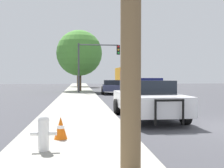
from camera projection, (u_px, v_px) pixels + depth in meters
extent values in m
cube|color=#99968C|center=(77.00, 130.00, 8.31)|extent=(3.00, 110.00, 0.13)
cube|color=white|center=(147.00, 102.00, 10.93)|extent=(2.06, 4.85, 0.66)
cube|color=black|center=(146.00, 87.00, 11.15)|extent=(1.72, 2.54, 0.50)
cylinder|color=black|center=(185.00, 115.00, 9.60)|extent=(0.26, 0.67, 0.66)
cylinder|color=black|center=(131.00, 116.00, 9.33)|extent=(0.26, 0.67, 0.66)
cylinder|color=black|center=(159.00, 106.00, 12.54)|extent=(0.26, 0.67, 0.66)
cylinder|color=black|center=(117.00, 106.00, 12.27)|extent=(0.26, 0.67, 0.66)
cylinder|color=black|center=(183.00, 112.00, 8.50)|extent=(0.07, 0.07, 0.78)
cylinder|color=black|center=(156.00, 112.00, 8.37)|extent=(0.07, 0.07, 0.78)
cylinder|color=black|center=(169.00, 100.00, 8.43)|extent=(0.92, 0.10, 0.07)
cube|color=navy|center=(146.00, 79.00, 11.14)|extent=(1.39, 0.24, 0.09)
cube|color=navy|center=(171.00, 100.00, 11.07)|extent=(0.10, 3.46, 0.19)
cylinder|color=white|center=(44.00, 136.00, 5.68)|extent=(0.22, 0.22, 0.59)
sphere|color=white|center=(44.00, 120.00, 5.68)|extent=(0.23, 0.23, 0.23)
cylinder|color=white|center=(34.00, 134.00, 5.66)|extent=(0.15, 0.09, 0.09)
cylinder|color=white|center=(53.00, 133.00, 5.70)|extent=(0.15, 0.09, 0.09)
cylinder|color=#424247|center=(79.00, 68.00, 26.39)|extent=(0.16, 0.16, 4.66)
cylinder|color=#424247|center=(99.00, 45.00, 26.55)|extent=(3.77, 0.11, 0.11)
cube|color=black|center=(118.00, 50.00, 26.78)|extent=(0.30, 0.24, 0.90)
sphere|color=red|center=(118.00, 47.00, 26.65)|extent=(0.20, 0.20, 0.20)
sphere|color=orange|center=(118.00, 50.00, 26.65)|extent=(0.20, 0.20, 0.20)
sphere|color=green|center=(118.00, 53.00, 26.66)|extent=(0.20, 0.20, 0.20)
cube|color=#333856|center=(112.00, 87.00, 26.61)|extent=(2.10, 4.58, 0.56)
cube|color=black|center=(112.00, 82.00, 26.37)|extent=(1.69, 2.43, 0.43)
cylinder|color=black|center=(103.00, 90.00, 27.96)|extent=(0.29, 0.67, 0.66)
cylinder|color=black|center=(120.00, 90.00, 28.04)|extent=(0.29, 0.67, 0.66)
cylinder|color=black|center=(103.00, 91.00, 25.20)|extent=(0.29, 0.67, 0.66)
cylinder|color=black|center=(122.00, 91.00, 25.27)|extent=(0.29, 0.67, 0.66)
cube|color=maroon|center=(129.00, 78.00, 41.05)|extent=(2.30, 2.10, 1.89)
cube|color=orange|center=(124.00, 76.00, 44.70)|extent=(2.35, 5.35, 2.54)
cylinder|color=black|center=(136.00, 84.00, 41.43)|extent=(0.29, 0.97, 0.97)
cylinder|color=black|center=(121.00, 84.00, 41.13)|extent=(0.29, 0.97, 0.97)
cylinder|color=black|center=(130.00, 84.00, 45.87)|extent=(0.29, 0.97, 0.97)
cylinder|color=black|center=(117.00, 84.00, 45.58)|extent=(0.29, 0.97, 0.97)
cylinder|color=brown|center=(79.00, 78.00, 29.93)|extent=(0.43, 0.43, 2.68)
sphere|color=#4C8E38|center=(79.00, 53.00, 29.86)|extent=(4.86, 4.86, 4.86)
cylinder|color=brown|center=(78.00, 74.00, 44.17)|extent=(0.34, 0.34, 3.94)
sphere|color=#999933|center=(78.00, 53.00, 44.09)|extent=(4.44, 4.44, 4.44)
cone|color=orange|center=(61.00, 128.00, 6.77)|extent=(0.32, 0.32, 0.54)
cylinder|color=white|center=(61.00, 127.00, 6.77)|extent=(0.18, 0.18, 0.08)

